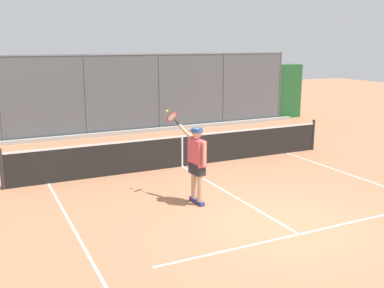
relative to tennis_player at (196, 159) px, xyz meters
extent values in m
plane|color=#B27551|center=(-1.03, 1.87, -1.07)|extent=(60.00, 60.00, 0.00)
cube|color=white|center=(-1.03, 2.46, -1.07)|extent=(6.14, 0.05, 0.01)
cube|color=white|center=(2.90, 1.96, -1.07)|extent=(0.05, 10.02, 0.01)
cube|color=white|center=(-1.03, -0.29, -1.07)|extent=(0.05, 5.51, 0.01)
cylinder|color=#565B60|center=(-8.84, -8.75, 0.55)|extent=(0.07, 0.07, 3.24)
cylinder|color=#565B60|center=(-5.71, -8.75, 0.55)|extent=(0.07, 0.07, 3.24)
cylinder|color=#565B60|center=(-2.59, -8.75, 0.55)|extent=(0.07, 0.07, 3.24)
cylinder|color=#565B60|center=(0.53, -8.75, 0.55)|extent=(0.07, 0.07, 3.24)
cylinder|color=#565B60|center=(3.65, -8.75, 0.55)|extent=(0.07, 0.07, 3.24)
cylinder|color=#565B60|center=(-1.03, -8.75, 2.14)|extent=(15.61, 0.05, 0.05)
cube|color=#565B60|center=(-1.03, -8.75, 0.55)|extent=(15.61, 0.02, 3.24)
cube|color=#235B2D|center=(-1.03, -9.40, 0.25)|extent=(18.61, 0.90, 2.64)
cube|color=#ADADA8|center=(-1.03, -8.57, -0.99)|extent=(16.61, 0.18, 0.15)
cylinder|color=#2D2D2D|center=(-6.07, -3.05, -0.53)|extent=(0.09, 0.09, 1.07)
cylinder|color=#2D2D2D|center=(4.01, -3.05, -0.53)|extent=(0.09, 0.09, 1.07)
cube|color=black|center=(-1.03, -3.05, -0.61)|extent=(10.00, 0.02, 0.91)
cube|color=white|center=(-1.03, -3.05, -0.13)|extent=(10.00, 0.04, 0.05)
cube|color=white|center=(-1.03, -3.05, -0.61)|extent=(0.05, 0.04, 0.91)
cube|color=navy|center=(-0.01, 0.16, -1.02)|extent=(0.13, 0.27, 0.09)
cylinder|color=tan|center=(-0.01, 0.16, -0.56)|extent=(0.13, 0.13, 0.83)
cube|color=navy|center=(0.00, -0.12, -1.02)|extent=(0.13, 0.27, 0.09)
cylinder|color=tan|center=(0.00, -0.12, -0.56)|extent=(0.13, 0.13, 0.83)
cube|color=#28282D|center=(-0.01, 0.02, -0.23)|extent=(0.25, 0.45, 0.26)
cube|color=#DB4C56|center=(-0.01, 0.02, 0.15)|extent=(0.24, 0.53, 0.60)
cylinder|color=tan|center=(-0.03, 0.33, 0.18)|extent=(0.08, 0.08, 0.55)
cylinder|color=tan|center=(0.08, -0.45, 0.57)|extent=(0.22, 0.41, 0.31)
sphere|color=tan|center=(-0.01, 0.02, 0.61)|extent=(0.23, 0.23, 0.23)
cylinder|color=#284C93|center=(-0.01, 0.02, 0.67)|extent=(0.28, 0.28, 0.09)
cube|color=#284C93|center=(0.00, -0.11, 0.64)|extent=(0.21, 0.22, 0.02)
cylinder|color=black|center=(0.16, -0.69, 0.74)|extent=(0.09, 0.17, 0.13)
torus|color=red|center=(0.23, -0.87, 0.87)|extent=(0.34, 0.27, 0.26)
cylinder|color=silver|center=(0.23, -0.87, 0.87)|extent=(0.28, 0.22, 0.21)
sphere|color=#CCDB33|center=(0.29, -1.04, 0.98)|extent=(0.07, 0.07, 0.07)
camera|label=1|loc=(4.42, 8.90, 2.59)|focal=41.89mm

